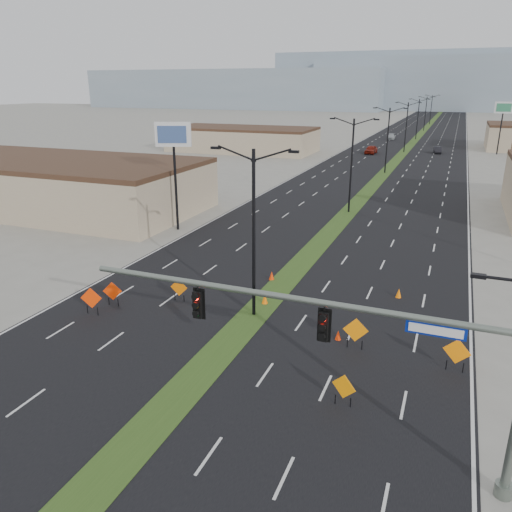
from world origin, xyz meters
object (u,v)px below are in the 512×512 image
at_px(signal_mast, 376,347).
at_px(streetlight_5, 426,112).
at_px(construction_sign_5, 457,353).
at_px(cone_2, 399,293).
at_px(streetlight_4, 418,118).
at_px(cone_3, 272,276).
at_px(car_left, 371,150).
at_px(construction_sign_2, 179,288).
at_px(cone_0, 265,299).
at_px(car_mid, 437,150).
at_px(construction_sign_3, 356,331).
at_px(streetlight_1, 352,163).
at_px(streetlight_2, 388,138).
at_px(construction_sign_4, 344,388).
at_px(construction_sign_1, 112,292).
at_px(car_far, 391,137).
at_px(streetlight_6, 431,109).
at_px(construction_sign_0, 91,299).
at_px(streetlight_3, 406,126).
at_px(pole_sign_east_far, 503,111).
at_px(cone_1, 338,335).
at_px(pole_sign_west, 173,142).
at_px(streetlight_0, 254,229).

height_order(signal_mast, streetlight_5, streetlight_5).
xyz_separation_m(construction_sign_5, cone_2, (-3.61, 8.22, -0.72)).
bearing_deg(streetlight_4, cone_3, -90.52).
relative_size(streetlight_4, car_left, 2.07).
distance_m(streetlight_5, construction_sign_2, 140.06).
bearing_deg(cone_0, car_mid, 85.49).
relative_size(car_left, construction_sign_3, 2.74).
relative_size(streetlight_1, streetlight_4, 1.00).
distance_m(streetlight_2, car_left, 24.16).
bearing_deg(construction_sign_4, construction_sign_1, -178.91).
relative_size(construction_sign_1, cone_2, 2.54).
xyz_separation_m(car_far, construction_sign_4, (12.98, -116.90, 0.23)).
xyz_separation_m(streetlight_1, streetlight_4, (0.00, 84.00, 0.00)).
height_order(car_far, construction_sign_3, construction_sign_3).
distance_m(streetlight_6, car_far, 58.61).
bearing_deg(construction_sign_1, streetlight_1, 53.98).
distance_m(construction_sign_0, construction_sign_5, 20.72).
height_order(signal_mast, construction_sign_1, signal_mast).
distance_m(car_mid, construction_sign_4, 91.65).
height_order(construction_sign_2, cone_2, construction_sign_2).
bearing_deg(construction_sign_1, streetlight_4, 65.87).
bearing_deg(cone_2, signal_mast, -87.62).
distance_m(streetlight_3, construction_sign_5, 87.13).
height_order(construction_sign_4, cone_3, construction_sign_4).
distance_m(construction_sign_3, pole_sign_east_far, 90.31).
bearing_deg(streetlight_6, construction_sign_0, -93.06).
height_order(streetlight_2, car_mid, streetlight_2).
xyz_separation_m(cone_1, cone_3, (-6.45, 7.02, 0.04)).
bearing_deg(construction_sign_3, construction_sign_0, 178.50).
bearing_deg(construction_sign_5, construction_sign_0, -164.74).
height_order(car_left, cone_2, car_left).
bearing_deg(streetlight_6, signal_mast, -87.25).
height_order(signal_mast, construction_sign_0, signal_mast).
xyz_separation_m(streetlight_3, cone_2, (7.89, -78.03, -5.10)).
bearing_deg(construction_sign_5, construction_sign_2, -176.48).
relative_size(construction_sign_2, cone_2, 2.43).
bearing_deg(construction_sign_2, construction_sign_4, -35.28).
height_order(cone_3, pole_sign_west, pole_sign_west).
xyz_separation_m(car_left, car_mid, (12.59, 5.69, -0.17)).
bearing_deg(streetlight_2, cone_3, -91.10).
relative_size(streetlight_6, cone_1, 17.83).
relative_size(car_far, construction_sign_0, 2.65).
height_order(streetlight_6, cone_1, streetlight_6).
relative_size(streetlight_5, car_mid, 2.51).
height_order(car_left, construction_sign_5, construction_sign_5).
bearing_deg(streetlight_0, streetlight_5, 90.00).
relative_size(streetlight_5, streetlight_6, 1.00).
distance_m(cone_1, cone_2, 7.57).
xyz_separation_m(construction_sign_2, pole_sign_east_far, (23.12, 87.34, 7.48)).
relative_size(streetlight_1, construction_sign_4, 6.50).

